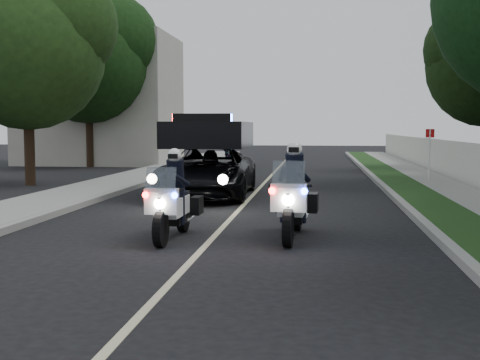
% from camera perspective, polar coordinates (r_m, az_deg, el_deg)
% --- Properties ---
extents(ground, '(120.00, 120.00, 0.00)m').
position_cam_1_polar(ground, '(7.91, -7.24, -10.26)').
color(ground, black).
rests_on(ground, ground).
extents(curb_right, '(0.20, 60.00, 0.15)m').
position_cam_1_polar(curb_right, '(17.64, 14.19, -1.69)').
color(curb_right, gray).
rests_on(curb_right, ground).
extents(grass_verge, '(1.20, 60.00, 0.16)m').
position_cam_1_polar(grass_verge, '(17.75, 16.43, -1.69)').
color(grass_verge, '#193814').
rests_on(grass_verge, ground).
extents(sidewalk_right, '(1.40, 60.00, 0.16)m').
position_cam_1_polar(sidewalk_right, '(18.00, 20.52, -1.71)').
color(sidewalk_right, gray).
rests_on(sidewalk_right, ground).
extents(curb_left, '(0.20, 60.00, 0.15)m').
position_cam_1_polar(curb_left, '(18.51, -11.89, -1.34)').
color(curb_left, gray).
rests_on(curb_left, ground).
extents(sidewalk_left, '(2.00, 60.00, 0.16)m').
position_cam_1_polar(sidewalk_left, '(18.90, -15.05, -1.27)').
color(sidewalk_left, gray).
rests_on(sidewalk_left, ground).
extents(building_far, '(8.00, 6.00, 7.00)m').
position_cam_1_polar(building_far, '(35.48, -12.62, 7.15)').
color(building_far, '#A8A396').
rests_on(building_far, ground).
extents(lane_marking, '(0.12, 50.00, 0.01)m').
position_cam_1_polar(lane_marking, '(17.62, 0.83, -1.78)').
color(lane_marking, '#BFB78C').
rests_on(lane_marking, ground).
extents(police_moto_left, '(0.74, 1.98, 1.67)m').
position_cam_1_polar(police_moto_left, '(11.57, -6.14, -5.38)').
color(police_moto_left, silver).
rests_on(police_moto_left, ground).
extents(police_moto_right, '(0.86, 2.16, 1.80)m').
position_cam_1_polar(police_moto_right, '(11.62, 4.88, -5.33)').
color(police_moto_right, white).
rests_on(police_moto_right, ground).
extents(police_suv, '(2.59, 5.39, 2.59)m').
position_cam_1_polar(police_suv, '(18.32, -2.93, -1.54)').
color(police_suv, black).
rests_on(police_suv, ground).
extents(bicycle, '(0.59, 1.63, 0.85)m').
position_cam_1_polar(bicycle, '(33.72, -1.05, 1.44)').
color(bicycle, black).
rests_on(bicycle, ground).
extents(cyclist, '(0.61, 0.42, 1.64)m').
position_cam_1_polar(cyclist, '(33.72, -1.05, 1.44)').
color(cyclist, black).
rests_on(cyclist, ground).
extents(sign_post, '(0.33, 0.33, 2.04)m').
position_cam_1_polar(sign_post, '(23.86, 16.94, -0.24)').
color(sign_post, '#A70E0B').
rests_on(sign_post, ground).
extents(tree_left_near, '(5.61, 5.61, 8.99)m').
position_cam_1_polar(tree_left_near, '(23.07, -18.68, -0.45)').
color(tree_left_near, '#1F3F15').
rests_on(tree_left_near, ground).
extents(tree_left_far, '(7.58, 7.58, 10.24)m').
position_cam_1_polar(tree_left_far, '(32.53, -13.59, 1.17)').
color(tree_left_far, '#153510').
rests_on(tree_left_far, ground).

